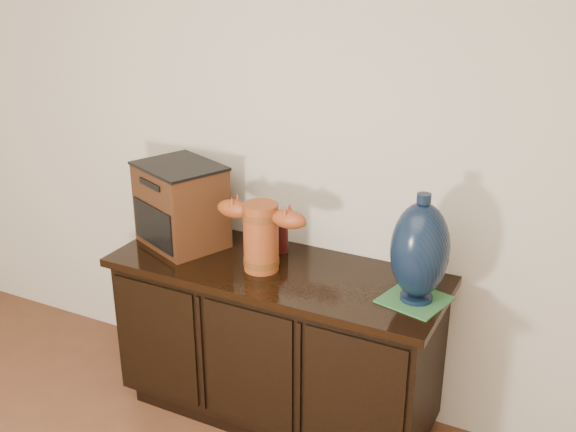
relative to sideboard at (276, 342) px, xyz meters
The scene contains 6 objects.
sideboard is the anchor object (origin of this frame).
terracotta_vessel 0.54m from the sideboard, 141.44° to the right, with size 0.41×0.15×0.30m.
tv_radio 0.75m from the sideboard, behind, with size 0.47×0.43×0.38m.
green_mat 0.72m from the sideboard, ahead, with size 0.23×0.23×0.01m, color #2E6837.
lamp_base 0.85m from the sideboard, ahead, with size 0.27×0.27×0.43m.
spray_can 0.48m from the sideboard, 107.93° to the left, with size 0.05×0.05×0.16m.
Camera 1 is at (1.21, -0.06, 2.03)m, focal length 42.00 mm.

